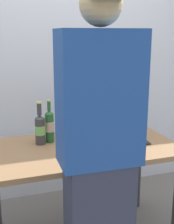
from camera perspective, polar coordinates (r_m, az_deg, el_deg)
The scene contains 8 objects.
desk at distance 2.24m, azimuth -0.98°, elevation -9.52°, with size 1.37×0.74×0.77m.
laptop at distance 2.33m, azimuth 6.79°, elevation -4.02°, with size 0.32×0.30×0.21m.
beer_bottle_amber at distance 2.26m, azimuth -7.01°, elevation -2.53°, with size 0.06×0.06×0.32m.
beer_bottle_dark at distance 2.39m, azimuth -4.21°, elevation -1.82°, with size 0.07×0.07×0.29m.
beer_bottle_brown at distance 2.23m, azimuth -8.77°, elevation -3.04°, with size 0.07×0.07×0.32m.
person_figure at distance 1.59m, azimuth 2.30°, elevation -9.07°, with size 0.41×0.29×1.81m.
coffee_mug at distance 1.98m, azimuth 2.55°, elevation -7.27°, with size 0.12×0.09×0.09m.
back_wall at distance 2.89m, azimuth -6.27°, elevation 9.32°, with size 6.00×0.10×2.60m, color silver.
Camera 1 is at (-0.62, -1.95, 1.55)m, focal length 48.95 mm.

